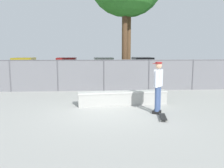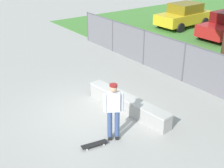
% 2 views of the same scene
% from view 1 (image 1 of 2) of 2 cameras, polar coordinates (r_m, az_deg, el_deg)
% --- Properties ---
extents(ground_plane, '(80.00, 80.00, 0.00)m').
position_cam_1_polar(ground_plane, '(8.70, -0.94, -6.68)').
color(ground_plane, '#9E9E99').
extents(grass_strip, '(27.33, 20.00, 0.02)m').
position_cam_1_polar(grass_strip, '(23.38, -2.85, 2.65)').
color(grass_strip, '#478438').
rests_on(grass_strip, ground).
extents(concrete_ledge, '(3.73, 0.84, 0.57)m').
position_cam_1_polar(concrete_ledge, '(9.66, 2.69, -3.46)').
color(concrete_ledge, '#999993').
rests_on(concrete_ledge, ground).
extents(skateboarder, '(0.41, 0.53, 1.84)m').
position_cam_1_polar(skateboarder, '(8.36, 11.22, -0.22)').
color(skateboarder, black).
rests_on(skateboarder, ground).
extents(skateboard, '(0.33, 0.82, 0.09)m').
position_cam_1_polar(skateboard, '(7.90, 12.34, -7.85)').
color(skateboard, black).
rests_on(skateboard, ground).
extents(chainlink_fence, '(15.40, 0.07, 1.74)m').
position_cam_1_polar(chainlink_fence, '(13.04, -2.00, 2.49)').
color(chainlink_fence, '#4C4C51').
rests_on(chainlink_fence, ground).
extents(car_yellow, '(2.15, 4.27, 1.66)m').
position_cam_1_polar(car_yellow, '(21.17, -20.74, 3.82)').
color(car_yellow, gold).
rests_on(car_yellow, ground).
extents(car_red, '(2.15, 4.27, 1.66)m').
position_cam_1_polar(car_red, '(20.46, -10.99, 4.06)').
color(car_red, '#B21E1E').
rests_on(car_red, ground).
extents(car_white, '(2.15, 4.27, 1.66)m').
position_cam_1_polar(car_white, '(20.49, -2.08, 4.21)').
color(car_white, silver).
rests_on(car_white, ground).
extents(car_black, '(2.15, 4.27, 1.66)m').
position_cam_1_polar(car_black, '(21.07, 7.51, 4.25)').
color(car_black, black).
rests_on(car_black, ground).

